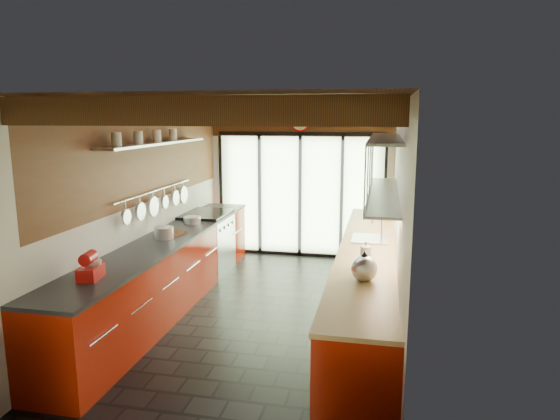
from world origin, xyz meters
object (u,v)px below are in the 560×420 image
(kettle, at_px, (364,267))
(soap_bottle, at_px, (365,262))
(stand_mixer, at_px, (91,268))
(bowl, at_px, (373,211))
(paper_towel, at_px, (366,258))

(kettle, height_order, soap_bottle, kettle)
(stand_mixer, height_order, soap_bottle, stand_mixer)
(kettle, xyz_separation_m, soap_bottle, (0.00, 0.23, -0.02))
(stand_mixer, bearing_deg, bowl, 57.12)
(stand_mixer, bearing_deg, kettle, 10.86)
(kettle, xyz_separation_m, bowl, (0.00, 3.44, -0.11))
(stand_mixer, relative_size, paper_towel, 1.12)
(paper_towel, xyz_separation_m, bowl, (0.00, 3.12, -0.10))
(stand_mixer, distance_m, paper_towel, 2.66)
(stand_mixer, xyz_separation_m, kettle, (2.54, 0.49, 0.02))
(paper_towel, relative_size, soap_bottle, 1.34)
(kettle, bearing_deg, bowl, 90.00)
(soap_bottle, distance_m, bowl, 3.21)
(paper_towel, bearing_deg, bowl, 90.00)
(kettle, bearing_deg, stand_mixer, -169.14)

